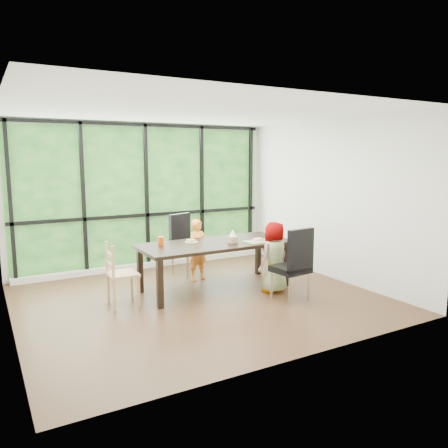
{
  "coord_description": "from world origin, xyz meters",
  "views": [
    {
      "loc": [
        -2.75,
        -5.59,
        2.07
      ],
      "look_at": [
        0.53,
        0.21,
        1.05
      ],
      "focal_mm": 35.05,
      "sensor_mm": 36.0,
      "label": 1
    }
  ],
  "objects_px": {
    "chair_interior_leather": "(290,264)",
    "dining_table": "(215,266)",
    "child_older": "(274,257)",
    "chair_end_beech": "(123,274)",
    "orange_cup": "(161,241)",
    "plate_near": "(259,241)",
    "tissue_box": "(233,240)",
    "child_toddler": "(198,250)",
    "green_cup": "(279,236)",
    "plate_far": "(192,242)",
    "chair_window_leather": "(188,245)"
  },
  "relations": [
    {
      "from": "tissue_box",
      "to": "child_older",
      "type": "bearing_deg",
      "value": -41.59
    },
    {
      "from": "chair_interior_leather",
      "to": "dining_table",
      "type": "bearing_deg",
      "value": -60.99
    },
    {
      "from": "dining_table",
      "to": "chair_interior_leather",
      "type": "distance_m",
      "value": 1.23
    },
    {
      "from": "green_cup",
      "to": "chair_interior_leather",
      "type": "bearing_deg",
      "value": -112.99
    },
    {
      "from": "chair_window_leather",
      "to": "green_cup",
      "type": "relative_size",
      "value": 8.96
    },
    {
      "from": "chair_interior_leather",
      "to": "orange_cup",
      "type": "bearing_deg",
      "value": -44.48
    },
    {
      "from": "chair_end_beech",
      "to": "plate_near",
      "type": "xyz_separation_m",
      "value": [
        2.14,
        -0.21,
        0.31
      ]
    },
    {
      "from": "chair_end_beech",
      "to": "plate_near",
      "type": "distance_m",
      "value": 2.18
    },
    {
      "from": "chair_window_leather",
      "to": "child_toddler",
      "type": "relative_size",
      "value": 1.04
    },
    {
      "from": "chair_end_beech",
      "to": "child_older",
      "type": "relative_size",
      "value": 0.82
    },
    {
      "from": "chair_interior_leather",
      "to": "tissue_box",
      "type": "xyz_separation_m",
      "value": [
        -0.48,
        0.85,
        0.26
      ]
    },
    {
      "from": "chair_interior_leather",
      "to": "plate_far",
      "type": "height_order",
      "value": "chair_interior_leather"
    },
    {
      "from": "chair_end_beech",
      "to": "plate_far",
      "type": "bearing_deg",
      "value": -76.4
    },
    {
      "from": "plate_far",
      "to": "tissue_box",
      "type": "distance_m",
      "value": 0.65
    },
    {
      "from": "child_toddler",
      "to": "orange_cup",
      "type": "distance_m",
      "value": 0.97
    },
    {
      "from": "dining_table",
      "to": "plate_near",
      "type": "height_order",
      "value": "plate_near"
    },
    {
      "from": "plate_far",
      "to": "dining_table",
      "type": "bearing_deg",
      "value": -33.14
    },
    {
      "from": "chair_window_leather",
      "to": "green_cup",
      "type": "distance_m",
      "value": 1.68
    },
    {
      "from": "chair_window_leather",
      "to": "child_older",
      "type": "distance_m",
      "value": 1.73
    },
    {
      "from": "child_older",
      "to": "tissue_box",
      "type": "relative_size",
      "value": 9.14
    },
    {
      "from": "chair_interior_leather",
      "to": "plate_near",
      "type": "relative_size",
      "value": 4.89
    },
    {
      "from": "dining_table",
      "to": "chair_end_beech",
      "type": "distance_m",
      "value": 1.5
    },
    {
      "from": "dining_table",
      "to": "chair_interior_leather",
      "type": "xyz_separation_m",
      "value": [
        0.7,
        -1.0,
        0.17
      ]
    },
    {
      "from": "tissue_box",
      "to": "orange_cup",
      "type": "bearing_deg",
      "value": 160.8
    },
    {
      "from": "chair_end_beech",
      "to": "orange_cup",
      "type": "xyz_separation_m",
      "value": [
        0.67,
        0.24,
        0.37
      ]
    },
    {
      "from": "plate_near",
      "to": "tissue_box",
      "type": "height_order",
      "value": "tissue_box"
    },
    {
      "from": "chair_window_leather",
      "to": "chair_end_beech",
      "type": "height_order",
      "value": "chair_window_leather"
    },
    {
      "from": "chair_end_beech",
      "to": "plate_near",
      "type": "relative_size",
      "value": 4.07
    },
    {
      "from": "chair_end_beech",
      "to": "child_older",
      "type": "height_order",
      "value": "child_older"
    },
    {
      "from": "plate_near",
      "to": "tissue_box",
      "type": "distance_m",
      "value": 0.44
    },
    {
      "from": "child_older",
      "to": "green_cup",
      "type": "height_order",
      "value": "child_older"
    },
    {
      "from": "child_older",
      "to": "dining_table",
      "type": "bearing_deg",
      "value": -50.67
    },
    {
      "from": "child_older",
      "to": "chair_interior_leather",
      "type": "bearing_deg",
      "value": 78.31
    },
    {
      "from": "chair_interior_leather",
      "to": "child_toddler",
      "type": "xyz_separation_m",
      "value": [
        -0.7,
        1.62,
        -0.02
      ]
    },
    {
      "from": "chair_window_leather",
      "to": "tissue_box",
      "type": "height_order",
      "value": "chair_window_leather"
    },
    {
      "from": "plate_far",
      "to": "child_toddler",
      "type": "bearing_deg",
      "value": 53.01
    },
    {
      "from": "child_older",
      "to": "plate_near",
      "type": "bearing_deg",
      "value": -92.45
    },
    {
      "from": "child_toddler",
      "to": "green_cup",
      "type": "xyz_separation_m",
      "value": [
        0.99,
        -0.94,
        0.29
      ]
    },
    {
      "from": "plate_far",
      "to": "chair_interior_leather",
      "type": "bearing_deg",
      "value": -49.91
    },
    {
      "from": "chair_interior_leather",
      "to": "orange_cup",
      "type": "height_order",
      "value": "chair_interior_leather"
    },
    {
      "from": "chair_interior_leather",
      "to": "child_older",
      "type": "height_order",
      "value": "child_older"
    },
    {
      "from": "child_toddler",
      "to": "tissue_box",
      "type": "relative_size",
      "value": 8.63
    },
    {
      "from": "orange_cup",
      "to": "green_cup",
      "type": "distance_m",
      "value": 1.89
    },
    {
      "from": "chair_end_beech",
      "to": "chair_interior_leather",
      "type": "bearing_deg",
      "value": -111.49
    },
    {
      "from": "plate_far",
      "to": "tissue_box",
      "type": "height_order",
      "value": "tissue_box"
    },
    {
      "from": "dining_table",
      "to": "plate_near",
      "type": "bearing_deg",
      "value": -20.21
    },
    {
      "from": "chair_end_beech",
      "to": "orange_cup",
      "type": "distance_m",
      "value": 0.8
    },
    {
      "from": "child_toddler",
      "to": "child_older",
      "type": "bearing_deg",
      "value": -72.86
    },
    {
      "from": "dining_table",
      "to": "child_toddler",
      "type": "relative_size",
      "value": 2.3
    },
    {
      "from": "child_older",
      "to": "green_cup",
      "type": "xyz_separation_m",
      "value": [
        0.29,
        0.26,
        0.26
      ]
    }
  ]
}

